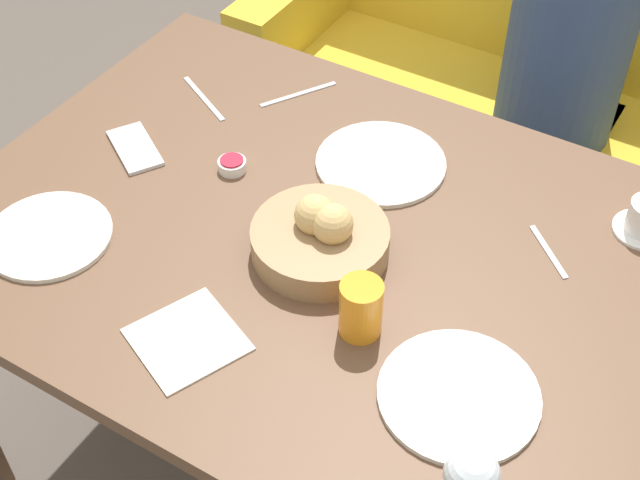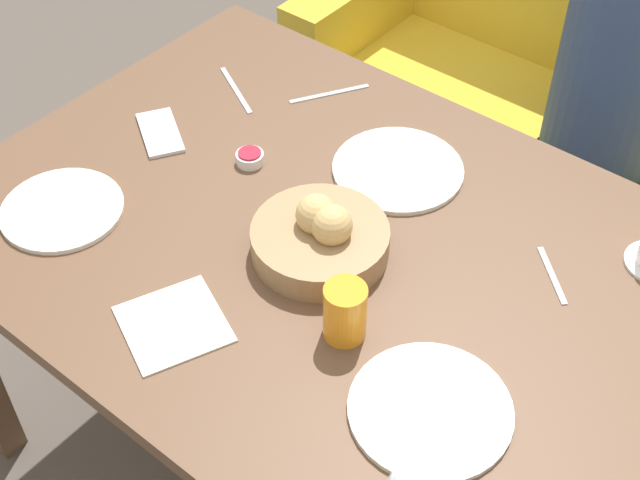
{
  "view_description": "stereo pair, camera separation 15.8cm",
  "coord_description": "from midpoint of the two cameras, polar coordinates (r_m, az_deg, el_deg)",
  "views": [
    {
      "loc": [
        0.6,
        -0.99,
        1.92
      ],
      "look_at": [
        0.03,
        -0.03,
        0.8
      ],
      "focal_mm": 50.0,
      "sensor_mm": 36.0,
      "label": 1
    },
    {
      "loc": [
        0.73,
        -0.9,
        1.92
      ],
      "look_at": [
        0.03,
        -0.03,
        0.8
      ],
      "focal_mm": 50.0,
      "sensor_mm": 36.0,
      "label": 2
    }
  ],
  "objects": [
    {
      "name": "cell_phone",
      "position": [
        1.87,
        -14.16,
        5.62
      ],
      "size": [
        0.17,
        0.14,
        0.01
      ],
      "color": "silver",
      "rests_on": "dining_table"
    },
    {
      "name": "wine_glass",
      "position": [
        1.2,
        5.85,
        -15.1
      ],
      "size": [
        0.08,
        0.08,
        0.16
      ],
      "color": "silver",
      "rests_on": "dining_table"
    },
    {
      "name": "spoon_coffee",
      "position": [
        1.63,
        11.76,
        -0.86
      ],
      "size": [
        0.11,
        0.1,
        0.0
      ],
      "color": "#B7B7BC",
      "rests_on": "dining_table"
    },
    {
      "name": "juice_glass",
      "position": [
        1.44,
        -0.51,
        -4.56
      ],
      "size": [
        0.07,
        0.07,
        0.11
      ],
      "color": "orange",
      "rests_on": "dining_table"
    },
    {
      "name": "plate_near_right",
      "position": [
        1.4,
        5.66,
        -10.03
      ],
      "size": [
        0.25,
        0.25,
        0.01
      ],
      "color": "silver",
      "rests_on": "dining_table"
    },
    {
      "name": "plate_near_left",
      "position": [
        1.72,
        -19.51,
        0.14
      ],
      "size": [
        0.23,
        0.23,
        0.01
      ],
      "color": "silver",
      "rests_on": "dining_table"
    },
    {
      "name": "jam_bowl_berry",
      "position": [
        1.77,
        -8.2,
        4.67
      ],
      "size": [
        0.06,
        0.06,
        0.03
      ],
      "color": "white",
      "rests_on": "dining_table"
    },
    {
      "name": "bread_basket",
      "position": [
        1.57,
        -2.82,
        0.06
      ],
      "size": [
        0.25,
        0.25,
        0.11
      ],
      "color": "#99754C",
      "rests_on": "dining_table"
    },
    {
      "name": "couch",
      "position": [
        2.74,
        11.51,
        7.85
      ],
      "size": [
        1.62,
        0.7,
        0.85
      ],
      "color": "gold",
      "rests_on": "ground_plane"
    },
    {
      "name": "napkin",
      "position": [
        1.49,
        -11.52,
        -6.43
      ],
      "size": [
        0.21,
        0.21,
        0.0
      ],
      "color": "silver",
      "rests_on": "dining_table"
    },
    {
      "name": "knife_silver",
      "position": [
        1.98,
        -9.76,
        8.83
      ],
      "size": [
        0.17,
        0.09,
        0.0
      ],
      "color": "#B7B7BC",
      "rests_on": "dining_table"
    },
    {
      "name": "dining_table",
      "position": [
        1.7,
        -2.92,
        -2.11
      ],
      "size": [
        1.35,
        1.0,
        0.77
      ],
      "color": "brown",
      "rests_on": "ground_plane"
    },
    {
      "name": "ground_plane",
      "position": [
        2.24,
        -2.28,
        -13.96
      ],
      "size": [
        10.0,
        10.0,
        0.0
      ],
      "primitive_type": "plane",
      "color": "#564C44"
    },
    {
      "name": "plate_far_center",
      "position": [
        1.77,
        1.37,
        4.84
      ],
      "size": [
        0.26,
        0.26,
        0.01
      ],
      "color": "silver",
      "rests_on": "dining_table"
    },
    {
      "name": "seated_person",
      "position": [
        2.47,
        13.19,
        9.04
      ],
      "size": [
        0.32,
        0.41,
        1.19
      ],
      "color": "#23232D",
      "rests_on": "ground_plane"
    },
    {
      "name": "fork_silver",
      "position": [
        1.97,
        -3.72,
        9.2
      ],
      "size": [
        0.1,
        0.16,
        0.0
      ],
      "color": "#B7B7BC",
      "rests_on": "dining_table"
    }
  ]
}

